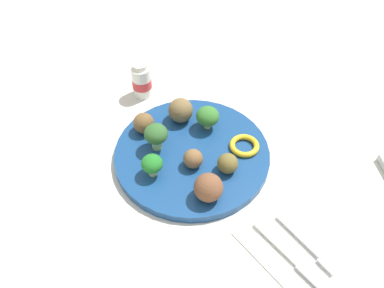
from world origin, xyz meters
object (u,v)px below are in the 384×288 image
object	(u,v)px
broccoli_floret_back_left	(152,164)
broccoli_floret_center	(156,135)
meatball_mid_left	(181,110)
knife	(294,258)
meatball_near_rim	(208,188)
pepper_ring_mid_right	(244,146)
fork	(310,245)
napkin	(298,250)
meatball_back_left	(144,123)
yogurt_bottle	(142,81)
plate	(192,154)
meatball_front_right	(193,159)
broccoli_floret_mid_left	(208,116)
meatball_mid_right	(228,163)

from	to	relation	value
broccoli_floret_back_left	broccoli_floret_center	size ratio (longest dim) A/B	0.79
meatball_mid_left	knife	xyz separation A→B (m)	(0.34, -0.01, -0.03)
meatball_near_rim	pepper_ring_mid_right	xyz separation A→B (m)	(-0.05, 0.12, -0.02)
fork	broccoli_floret_center	bearing A→B (deg)	-160.62
meatball_near_rim	fork	world-z (taller)	meatball_near_rim
meatball_near_rim	napkin	distance (m)	0.17
meatball_near_rim	broccoli_floret_back_left	bearing A→B (deg)	-149.34
pepper_ring_mid_right	fork	size ratio (longest dim) A/B	0.45
meatball_back_left	yogurt_bottle	size ratio (longest dim) A/B	0.51
plate	broccoli_floret_center	bearing A→B (deg)	-131.19
meatball_back_left	knife	xyz separation A→B (m)	(0.35, 0.07, -0.03)
meatball_mid_left	meatball_front_right	bearing A→B (deg)	-20.71
broccoli_floret_center	meatball_front_right	world-z (taller)	broccoli_floret_center
plate	napkin	distance (m)	0.25
broccoli_floret_back_left	meatball_near_rim	world-z (taller)	meatball_near_rim
broccoli_floret_back_left	broccoli_floret_center	world-z (taller)	broccoli_floret_center
broccoli_floret_mid_left	meatball_near_rim	distance (m)	0.16
meatball_back_left	pepper_ring_mid_right	world-z (taller)	meatball_back_left
broccoli_floret_mid_left	meatball_front_right	bearing A→B (deg)	-48.31
meatball_near_rim	meatball_mid_left	xyz separation A→B (m)	(-0.18, 0.06, -0.00)
plate	napkin	xyz separation A→B (m)	(0.24, 0.04, -0.01)
meatball_front_right	napkin	distance (m)	0.22
broccoli_floret_back_left	meatball_near_rim	size ratio (longest dim) A/B	0.86
broccoli_floret_back_left	meatball_back_left	bearing A→B (deg)	160.09
broccoli_floret_center	pepper_ring_mid_right	size ratio (longest dim) A/B	0.97
meatball_mid_left	meatball_near_rim	bearing A→B (deg)	-17.45
meatball_mid_right	knife	distance (m)	0.19
knife	napkin	bearing A→B (deg)	117.80
meatball_back_left	fork	distance (m)	0.36
meatball_back_left	napkin	xyz separation A→B (m)	(0.34, 0.08, -0.03)
broccoli_floret_center	napkin	distance (m)	0.30
broccoli_floret_mid_left	pepper_ring_mid_right	size ratio (longest dim) A/B	0.84
meatball_back_left	fork	world-z (taller)	meatball_back_left
pepper_ring_mid_right	plate	bearing A→B (deg)	-116.48
meatball_mid_left	meatball_mid_right	bearing A→B (deg)	0.81
broccoli_floret_center	meatball_back_left	bearing A→B (deg)	179.04
meatball_mid_left	fork	size ratio (longest dim) A/B	0.39
plate	meatball_front_right	size ratio (longest dim) A/B	8.15
napkin	meatball_mid_left	bearing A→B (deg)	-178.26
meatball_back_left	broccoli_floret_mid_left	bearing A→B (deg)	62.33
meatball_back_left	meatball_mid_right	bearing A→B (deg)	25.19
meatball_front_right	meatball_mid_left	size ratio (longest dim) A/B	0.73
meatball_front_right	meatball_near_rim	bearing A→B (deg)	-12.02
meatball_back_left	napkin	size ratio (longest dim) A/B	0.23
meatball_near_rim	meatball_back_left	size ratio (longest dim) A/B	1.22
broccoli_floret_center	yogurt_bottle	size ratio (longest dim) A/B	0.68
meatball_near_rim	knife	size ratio (longest dim) A/B	0.33
broccoli_floret_center	yogurt_bottle	world-z (taller)	yogurt_bottle
meatball_mid_left	pepper_ring_mid_right	bearing A→B (deg)	25.39
broccoli_floret_back_left	meatball_mid_left	world-z (taller)	meatball_mid_left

